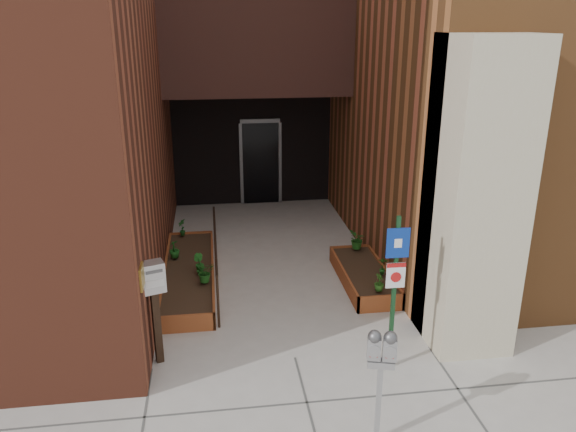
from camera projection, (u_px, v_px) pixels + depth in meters
name	position (u px, v px, depth m)	size (l,w,h in m)	color
ground	(295.00, 358.00, 7.99)	(80.00, 80.00, 0.00)	#9E9991
planter_left	(189.00, 275.00, 10.27)	(0.90, 3.60, 0.30)	brown
planter_right	(364.00, 276.00, 10.21)	(0.80, 2.20, 0.30)	brown
handrail	(215.00, 244.00, 10.08)	(0.04, 3.34, 0.90)	black
parking_meter	(381.00, 357.00, 6.06)	(0.33, 0.19, 1.43)	#969698
sign_post	(395.00, 278.00, 7.33)	(0.30, 0.08, 2.22)	#14391C
payment_dropbox	(154.00, 291.00, 7.56)	(0.36, 0.31, 1.52)	black
shrub_left_a	(205.00, 272.00, 9.58)	(0.32, 0.32, 0.35)	#1B5317
shrub_left_b	(199.00, 263.00, 9.93)	(0.19, 0.19, 0.35)	#1A5719
shrub_left_c	(174.00, 249.00, 10.56)	(0.19, 0.19, 0.34)	#185619
shrub_left_d	(182.00, 227.00, 11.63)	(0.19, 0.19, 0.36)	#17511A
shrub_right_a	(379.00, 282.00, 9.27)	(0.17, 0.17, 0.30)	#275819
shrub_right_b	(383.00, 266.00, 9.85)	(0.17, 0.17, 0.33)	#1C5A19
shrub_right_c	(357.00, 240.00, 10.95)	(0.34, 0.34, 0.38)	#1E5D1A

